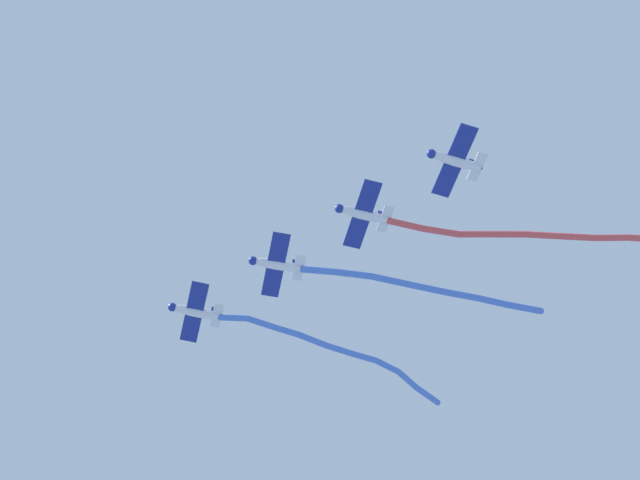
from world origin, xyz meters
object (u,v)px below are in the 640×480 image
Objects in this scene: airplane_right_wing at (363,214)px; airplane_slot at (455,161)px; airplane_left_wing at (276,264)px; airplane_lead at (195,312)px.

airplane_slot reaches higher than airplane_right_wing.
airplane_slot is at bearing 131.26° from airplane_right_wing.
airplane_right_wing is at bearing 135.51° from airplane_left_wing.
airplane_lead is 9.68m from airplane_left_wing.
airplane_left_wing is 19.38m from airplane_slot.
airplane_right_wing is 9.69m from airplane_slot.
airplane_lead is at bearing -44.43° from airplane_left_wing.
airplane_right_wing is (-19.26, -1.97, 0.50)m from airplane_lead.
airplane_left_wing is at bearing 132.39° from airplane_lead.
airplane_right_wing reaches higher than airplane_left_wing.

